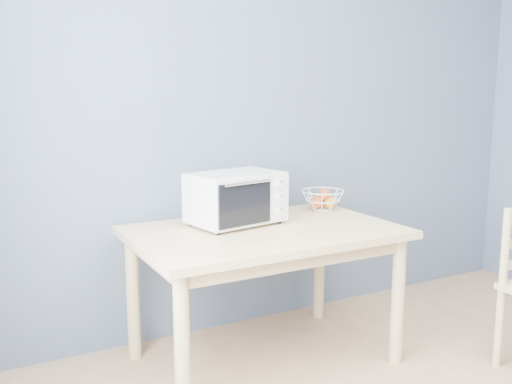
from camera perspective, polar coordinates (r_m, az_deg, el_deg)
dining_table at (r=3.07m, az=0.83°, el=-5.51°), size 1.40×0.90×0.75m
toaster_oven at (r=3.09m, az=-2.31°, el=-0.59°), size 0.54×0.44×0.29m
fruit_basket at (r=3.53m, az=6.65°, el=-0.70°), size 0.30×0.30×0.14m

